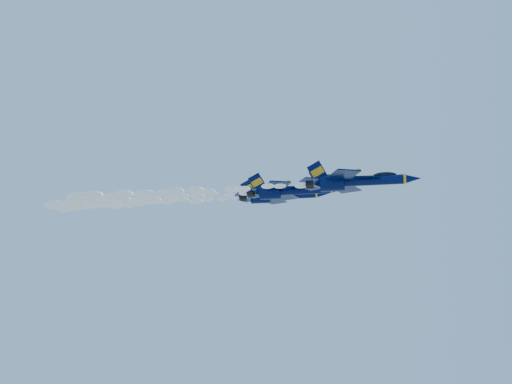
# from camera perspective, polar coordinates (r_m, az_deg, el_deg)

# --- Properties ---
(jet_lead) EXTENTS (15.35, 12.59, 5.70)m
(jet_lead) POSITION_cam_1_polar(r_m,az_deg,el_deg) (78.26, 9.88, 1.10)
(jet_lead) COLOR #040C38
(smoke_trail_jet_lead) EXTENTS (35.88, 1.59, 1.43)m
(smoke_trail_jet_lead) POSITION_cam_1_polar(r_m,az_deg,el_deg) (82.00, -7.48, 0.05)
(smoke_trail_jet_lead) COLOR white
(jet_second) EXTENTS (15.63, 12.82, 5.81)m
(jet_second) POSITION_cam_1_polar(r_m,az_deg,el_deg) (90.53, 3.38, 0.17)
(jet_second) COLOR #040C38
(smoke_trail_jet_second) EXTENTS (35.88, 1.62, 1.46)m
(smoke_trail_jet_second) POSITION_cam_1_polar(r_m,az_deg,el_deg) (96.49, -11.28, -0.70)
(smoke_trail_jet_second) COLOR white
(jet_third) EXTENTS (16.08, 13.19, 5.98)m
(jet_third) POSITION_cam_1_polar(r_m,az_deg,el_deg) (101.73, 2.25, -0.32)
(jet_third) COLOR #040C38
(smoke_trail_jet_third) EXTENTS (35.88, 1.66, 1.50)m
(smoke_trail_jet_third) POSITION_cam_1_polar(r_m,az_deg,el_deg) (107.89, -10.90, -1.07)
(smoke_trail_jet_third) COLOR white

